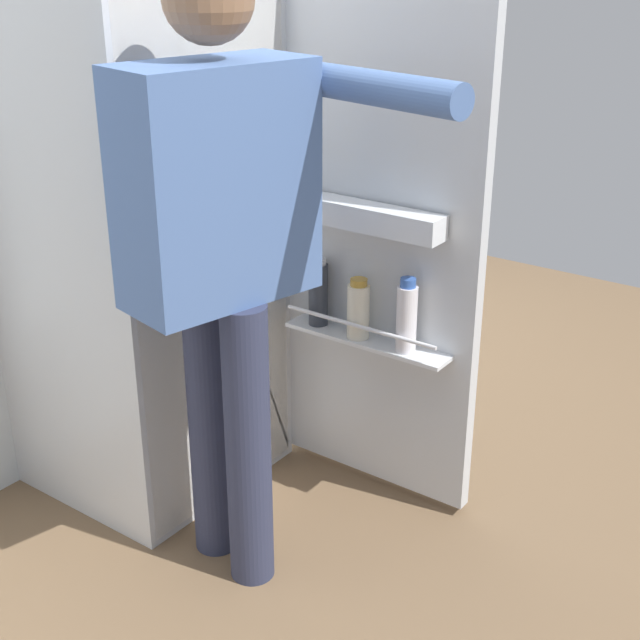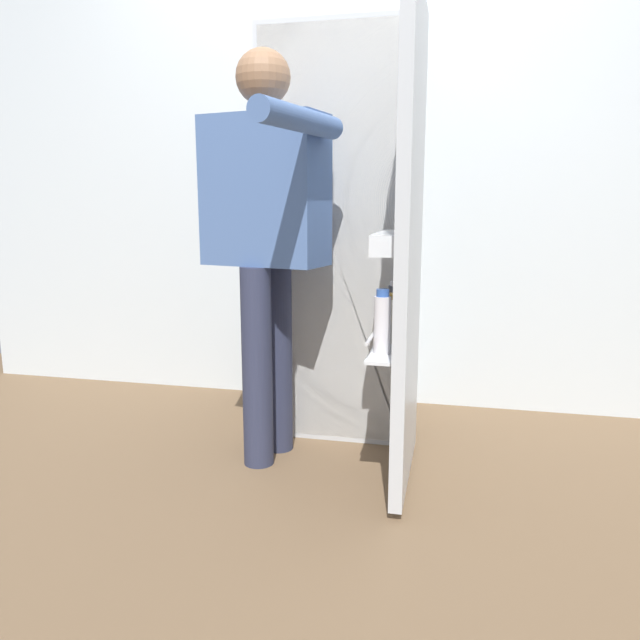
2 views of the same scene
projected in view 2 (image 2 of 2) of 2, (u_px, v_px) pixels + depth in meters
name	position (u px, v px, depth m)	size (l,w,h in m)	color
ground_plane	(318.00, 463.00, 2.46)	(5.18, 5.18, 0.00)	brown
kitchen_wall	(358.00, 163.00, 3.10)	(4.40, 0.10, 2.47)	silver
refrigerator	(348.00, 238.00, 2.78)	(0.70, 1.25, 1.76)	silver
person	(268.00, 222.00, 2.36)	(0.56, 0.82, 1.60)	#2D334C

